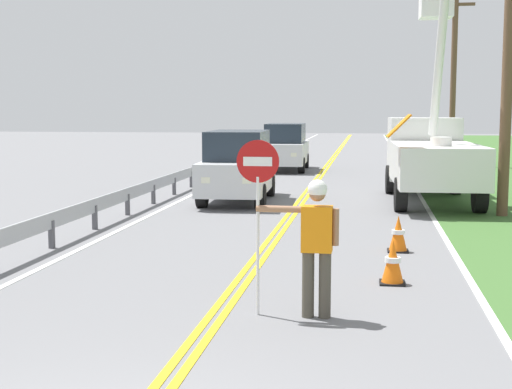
# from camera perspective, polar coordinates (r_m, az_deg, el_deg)

# --- Properties ---
(centerline_yellow_left) EXTENTS (0.11, 110.00, 0.01)m
(centerline_yellow_left) POSITION_cam_1_polar(r_m,az_deg,el_deg) (24.95, 4.09, 0.44)
(centerline_yellow_left) COLOR yellow
(centerline_yellow_left) RESTS_ON ground
(centerline_yellow_right) EXTENTS (0.11, 110.00, 0.01)m
(centerline_yellow_right) POSITION_cam_1_polar(r_m,az_deg,el_deg) (24.94, 4.50, 0.43)
(centerline_yellow_right) COLOR yellow
(centerline_yellow_right) RESTS_ON ground
(edge_line_right) EXTENTS (0.12, 110.00, 0.01)m
(edge_line_right) POSITION_cam_1_polar(r_m,az_deg,el_deg) (24.92, 12.58, 0.29)
(edge_line_right) COLOR silver
(edge_line_right) RESTS_ON ground
(edge_line_left) EXTENTS (0.12, 110.00, 0.01)m
(edge_line_left) POSITION_cam_1_polar(r_m,az_deg,el_deg) (25.48, -3.80, 0.57)
(edge_line_left) COLOR silver
(edge_line_left) RESTS_ON ground
(flagger_worker) EXTENTS (1.09, 0.25, 1.83)m
(flagger_worker) POSITION_cam_1_polar(r_m,az_deg,el_deg) (9.46, 4.76, -3.52)
(flagger_worker) COLOR #474238
(flagger_worker) RESTS_ON ground
(stop_sign_paddle) EXTENTS (0.56, 0.04, 2.33)m
(stop_sign_paddle) POSITION_cam_1_polar(r_m,az_deg,el_deg) (9.46, 0.15, 0.56)
(stop_sign_paddle) COLOR silver
(stop_sign_paddle) RESTS_ON ground
(utility_bucket_truck) EXTENTS (2.67, 6.87, 6.13)m
(utility_bucket_truck) POSITION_cam_1_polar(r_m,az_deg,el_deg) (22.27, 13.56, 3.21)
(utility_bucket_truck) COLOR silver
(utility_bucket_truck) RESTS_ON ground
(oncoming_suv_nearest) EXTENTS (2.07, 4.67, 2.10)m
(oncoming_suv_nearest) POSITION_cam_1_polar(r_m,az_deg,el_deg) (21.46, -1.43, 2.26)
(oncoming_suv_nearest) COLOR silver
(oncoming_suv_nearest) RESTS_ON ground
(oncoming_suv_second) EXTENTS (2.00, 4.65, 2.10)m
(oncoming_suv_second) POSITION_cam_1_polar(r_m,az_deg,el_deg) (32.58, 2.34, 3.78)
(oncoming_suv_second) COLOR silver
(oncoming_suv_second) RESTS_ON ground
(utility_pole_near) EXTENTS (1.80, 0.28, 8.78)m
(utility_pole_near) POSITION_cam_1_polar(r_m,az_deg,el_deg) (19.61, 19.31, 11.75)
(utility_pole_near) COLOR brown
(utility_pole_near) RESTS_ON ground
(utility_pole_mid) EXTENTS (1.80, 0.28, 8.32)m
(utility_pole_mid) POSITION_cam_1_polar(r_m,az_deg,el_deg) (36.64, 15.30, 9.00)
(utility_pole_mid) COLOR brown
(utility_pole_mid) RESTS_ON ground
(traffic_cone_lead) EXTENTS (0.40, 0.40, 0.70)m
(traffic_cone_lead) POSITION_cam_1_polar(r_m,az_deg,el_deg) (11.58, 10.72, -5.30)
(traffic_cone_lead) COLOR orange
(traffic_cone_lead) RESTS_ON ground
(traffic_cone_mid) EXTENTS (0.40, 0.40, 0.70)m
(traffic_cone_mid) POSITION_cam_1_polar(r_m,az_deg,el_deg) (14.19, 11.14, -3.10)
(traffic_cone_mid) COLOR orange
(traffic_cone_mid) RESTS_ON ground
(guardrail_left_shoulder) EXTENTS (0.10, 32.00, 0.71)m
(guardrail_left_shoulder) POSITION_cam_1_polar(r_m,az_deg,el_deg) (22.26, -7.25, 0.97)
(guardrail_left_shoulder) COLOR #9EA0A3
(guardrail_left_shoulder) RESTS_ON ground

